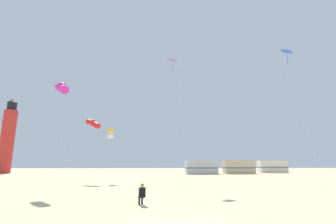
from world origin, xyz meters
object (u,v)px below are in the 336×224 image
object	(u,v)px
kite_diamond_blue	(288,57)
rv_van_tan	(239,167)
kite_flyer_standing	(142,194)
kite_tube_scarlet	(93,123)
lighthouse_distant	(8,137)
rv_van_cream	(272,167)
kite_tube_magenta	(62,88)
kite_box_gold	(111,133)
rv_van_silver	(201,167)
kite_diamond_violet	(174,66)

from	to	relation	value
kite_diamond_blue	rv_van_tan	xyz separation A→B (m)	(5.80, 32.27, -9.93)
kite_flyer_standing	rv_van_tan	xyz separation A→B (m)	(17.94, 37.48, 0.78)
kite_tube_scarlet	lighthouse_distant	bearing A→B (deg)	135.21
rv_van_cream	kite_tube_magenta	bearing A→B (deg)	-134.57
lighthouse_distant	rv_van_cream	distance (m)	60.86
kite_diamond_blue	kite_box_gold	bearing A→B (deg)	148.40
kite_flyer_standing	rv_van_silver	distance (m)	37.32
rv_van_silver	rv_van_tan	bearing A→B (deg)	8.09
kite_tube_scarlet	kite_tube_magenta	bearing A→B (deg)	-91.97
kite_flyer_standing	rv_van_silver	size ratio (longest dim) A/B	0.18
kite_tube_magenta	kite_box_gold	size ratio (longest dim) A/B	1.47
rv_van_tan	kite_diamond_blue	bearing A→B (deg)	-102.65
kite_diamond_violet	rv_van_tan	xyz separation A→B (m)	(15.46, 27.14, -11.08)
kite_box_gold	kite_flyer_standing	bearing A→B (deg)	-72.53
kite_flyer_standing	kite_tube_magenta	world-z (taller)	kite_tube_magenta
kite_diamond_blue	kite_diamond_violet	distance (m)	11.00
rv_van_silver	kite_tube_scarlet	bearing A→B (deg)	-132.18
kite_diamond_violet	kite_tube_scarlet	distance (m)	12.41
kite_tube_magenta	kite_diamond_violet	xyz separation A→B (m)	(10.01, 3.89, 3.85)
rv_van_silver	kite_tube_magenta	bearing A→B (deg)	-122.37
rv_van_cream	lighthouse_distant	bearing A→B (deg)	-179.09
lighthouse_distant	kite_tube_magenta	bearing A→B (deg)	-54.05
kite_tube_scarlet	rv_van_tan	bearing A→B (deg)	40.65
kite_box_gold	rv_van_silver	size ratio (longest dim) A/B	0.98
kite_diamond_violet	rv_van_cream	distance (m)	42.52
kite_box_gold	rv_van_cream	distance (m)	42.59
kite_box_gold	kite_tube_scarlet	world-z (taller)	kite_tube_scarlet
kite_diamond_violet	kite_box_gold	bearing A→B (deg)	144.07
kite_tube_magenta	lighthouse_distant	size ratio (longest dim) A/B	0.56
kite_flyer_standing	lighthouse_distant	distance (m)	53.26
rv_van_silver	kite_flyer_standing	bearing A→B (deg)	-107.22
kite_diamond_blue	kite_tube_scarlet	xyz separation A→B (m)	(-19.34, 10.68, -4.27)
kite_flyer_standing	kite_box_gold	size ratio (longest dim) A/B	0.18
kite_diamond_blue	lighthouse_distant	xyz separation A→B (m)	(-44.96, 36.10, -3.48)
kite_tube_scarlet	kite_flyer_standing	bearing A→B (deg)	-65.61
kite_tube_magenta	kite_tube_scarlet	size ratio (longest dim) A/B	1.20
kite_tube_scarlet	rv_van_tan	xyz separation A→B (m)	(25.15, 21.59, -5.66)
rv_van_silver	rv_van_tan	world-z (taller)	same
kite_tube_magenta	rv_van_silver	bearing A→B (deg)	59.69
kite_box_gold	rv_van_cream	size ratio (longest dim) A/B	0.99
kite_tube_magenta	kite_diamond_violet	size ratio (longest dim) A/B	0.70
kite_diamond_blue	rv_van_tan	size ratio (longest dim) A/B	1.85
kite_tube_scarlet	rv_van_silver	bearing A→B (deg)	49.88
kite_diamond_violet	rv_van_silver	size ratio (longest dim) A/B	2.05
kite_flyer_standing	lighthouse_distant	bearing A→B (deg)	-67.36
kite_diamond_violet	rv_van_cream	world-z (taller)	kite_diamond_violet
rv_van_tan	rv_van_cream	xyz separation A→B (m)	(9.74, 5.27, 0.00)
kite_box_gold	kite_diamond_blue	bearing A→B (deg)	-31.60
kite_diamond_blue	rv_van_silver	world-z (taller)	kite_diamond_blue
kite_box_gold	kite_diamond_violet	distance (m)	11.36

